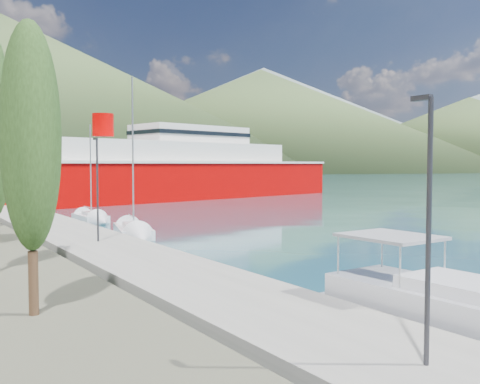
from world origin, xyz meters
TOP-DOWN VIEW (x-y plane):
  - quay at (-9.00, 26.00)m, footprint 5.00×88.00m
  - hills_far at (138.59, 618.73)m, footprint 1480.00×900.00m
  - hills_near at (98.04, 372.50)m, footprint 1010.00×520.00m
  - lamp_posts at (-9.00, 15.13)m, footprint 0.15×45.62m
  - sailboat_near at (-4.68, 20.19)m, footprint 4.40×9.02m
  - sailboat_mid at (-3.73, 32.20)m, footprint 2.15×6.66m
  - ferry at (14.64, 59.32)m, footprint 66.69×26.46m

SIDE VIEW (x-z plane):
  - sailboat_mid at x=-3.73m, z-range -4.61..5.17m
  - sailboat_near at x=-4.68m, z-range -5.97..6.58m
  - quay at x=-9.00m, z-range 0.00..0.80m
  - ferry at x=14.64m, z-range -2.54..10.42m
  - lamp_posts at x=-9.00m, z-range 1.05..7.11m
  - hills_near at x=98.04m, z-range -8.32..106.68m
  - hills_far at x=138.59m, z-range -12.61..167.39m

